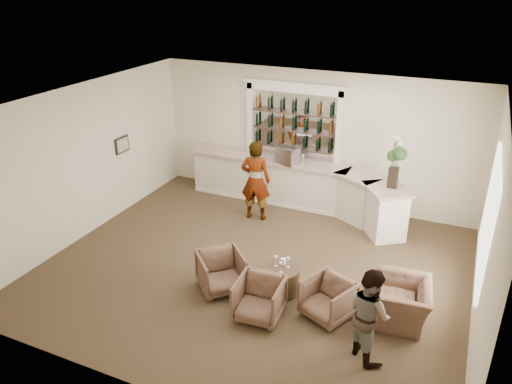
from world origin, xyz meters
TOP-DOWN VIEW (x-y plane):
  - ground at (0.00, 0.00)m, footprint 8.00×8.00m
  - room_shell at (0.16, 0.71)m, footprint 8.04×7.02m
  - bar_counter at (-0.16, 3.00)m, footprint 5.72×1.80m
  - back_bar_alcove at (-0.50, 3.41)m, footprint 2.64×0.25m
  - cocktail_table at (0.76, -0.54)m, footprint 0.67×0.67m
  - sommelier at (-0.88, 2.00)m, footprint 0.76×0.56m
  - guest at (2.55, -1.53)m, footprint 0.93×0.93m
  - armchair_left at (-0.27, -0.90)m, footprint 1.12×1.12m
  - armchair_center at (0.69, -1.36)m, footprint 0.82×0.84m
  - armchair_right at (1.75, -0.87)m, footprint 0.99×1.00m
  - armchair_far at (2.88, -0.45)m, footprint 1.05×1.17m
  - espresso_machine at (-0.44, 2.91)m, footprint 0.56×0.50m
  - flower_vase at (2.12, 2.48)m, footprint 0.31×0.31m
  - wine_glass_bar_left at (-0.11, 3.07)m, footprint 0.07×0.07m
  - wine_glass_bar_right at (-0.48, 3.05)m, footprint 0.07×0.07m
  - wine_glass_tbl_a at (0.64, -0.51)m, footprint 0.07×0.07m
  - wine_glass_tbl_b at (0.86, -0.46)m, footprint 0.07×0.07m
  - wine_glass_tbl_c at (0.80, -0.67)m, footprint 0.07×0.07m
  - napkin_holder at (0.74, -0.40)m, footprint 0.08×0.08m

SIDE VIEW (x-z plane):
  - ground at x=0.00m, z-range 0.00..0.00m
  - cocktail_table at x=0.76m, z-range 0.00..0.50m
  - armchair_far at x=2.88m, z-range 0.00..0.69m
  - armchair_right at x=1.75m, z-range 0.00..0.70m
  - armchair_center at x=0.69m, z-range 0.00..0.72m
  - armchair_left at x=-0.27m, z-range 0.00..0.73m
  - napkin_holder at x=0.74m, z-range 0.50..0.62m
  - bar_counter at x=-0.16m, z-range 0.00..1.14m
  - wine_glass_tbl_a at x=0.64m, z-range 0.50..0.71m
  - wine_glass_tbl_b at x=0.86m, z-range 0.50..0.71m
  - wine_glass_tbl_c at x=0.80m, z-range 0.50..0.71m
  - guest at x=2.55m, z-range 0.00..1.52m
  - sommelier at x=-0.88m, z-range 0.00..1.91m
  - wine_glass_bar_left at x=-0.11m, z-range 1.14..1.35m
  - wine_glass_bar_right at x=-0.48m, z-range 1.14..1.35m
  - espresso_machine at x=-0.44m, z-range 1.14..1.56m
  - flower_vase at x=2.12m, z-range 1.21..2.39m
  - back_bar_alcove at x=-0.50m, z-range 0.53..3.53m
  - room_shell at x=0.16m, z-range 0.68..4.00m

